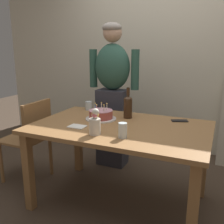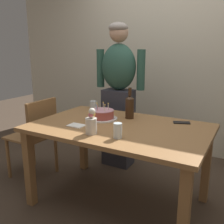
{
  "view_description": "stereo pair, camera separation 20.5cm",
  "coord_description": "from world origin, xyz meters",
  "views": [
    {
      "loc": [
        0.78,
        -1.94,
        1.38
      ],
      "look_at": [
        -0.09,
        0.04,
        0.84
      ],
      "focal_mm": 40.71,
      "sensor_mm": 36.0,
      "label": 1
    },
    {
      "loc": [
        0.96,
        -1.85,
        1.38
      ],
      "look_at": [
        -0.09,
        0.04,
        0.84
      ],
      "focal_mm": 40.71,
      "sensor_mm": 36.0,
      "label": 2
    }
  ],
  "objects": [
    {
      "name": "wine_bottle",
      "position": [
        -0.03,
        0.26,
        0.86
      ],
      "size": [
        0.08,
        0.08,
        0.29
      ],
      "color": "#382314",
      "rests_on": "dining_table"
    },
    {
      "name": "dining_table",
      "position": [
        0.0,
        0.0,
        0.64
      ],
      "size": [
        1.5,
        0.96,
        0.74
      ],
      "color": "olive",
      "rests_on": "ground_plane"
    },
    {
      "name": "napkin_stack",
      "position": [
        -0.31,
        -0.19,
        0.74
      ],
      "size": [
        0.14,
        0.11,
        0.01
      ],
      "primitive_type": "cube",
      "rotation": [
        0.0,
        0.0,
        -0.01
      ],
      "color": "white",
      "rests_on": "dining_table"
    },
    {
      "name": "person_man_bearded",
      "position": [
        -0.39,
        0.72,
        0.87
      ],
      "size": [
        0.61,
        0.27,
        1.66
      ],
      "rotation": [
        0.0,
        0.0,
        3.14
      ],
      "color": "#33333D",
      "rests_on": "ground_plane"
    },
    {
      "name": "flower_vase",
      "position": [
        -0.09,
        -0.29,
        0.84
      ],
      "size": [
        0.09,
        0.09,
        0.21
      ],
      "color": "silver",
      "rests_on": "dining_table"
    },
    {
      "name": "water_glass_far",
      "position": [
        0.13,
        -0.28,
        0.8
      ],
      "size": [
        0.06,
        0.06,
        0.11
      ],
      "primitive_type": "cylinder",
      "color": "silver",
      "rests_on": "dining_table"
    },
    {
      "name": "dining_chair",
      "position": [
        -0.99,
        0.0,
        0.52
      ],
      "size": [
        0.42,
        0.42,
        0.87
      ],
      "rotation": [
        0.0,
        0.0,
        -1.57
      ],
      "color": "olive",
      "rests_on": "ground_plane"
    },
    {
      "name": "cell_phone",
      "position": [
        0.45,
        0.34,
        0.74
      ],
      "size": [
        0.16,
        0.12,
        0.01
      ],
      "primitive_type": "cube",
      "rotation": [
        0.0,
        0.0,
        0.38
      ],
      "color": "black",
      "rests_on": "dining_table"
    },
    {
      "name": "ground_plane",
      "position": [
        0.0,
        0.0,
        0.0
      ],
      "size": [
        10.0,
        10.0,
        0.0
      ],
      "primitive_type": "plane",
      "color": "#47382B"
    },
    {
      "name": "birthday_cake",
      "position": [
        -0.24,
        0.11,
        0.78
      ],
      "size": [
        0.29,
        0.29,
        0.15
      ],
      "color": "white",
      "rests_on": "dining_table"
    },
    {
      "name": "back_wall",
      "position": [
        0.0,
        1.55,
        1.3
      ],
      "size": [
        5.2,
        0.1,
        2.6
      ],
      "primitive_type": "cube",
      "color": "beige",
      "rests_on": "ground_plane"
    },
    {
      "name": "water_glass_near",
      "position": [
        -0.52,
        0.39,
        0.79
      ],
      "size": [
        0.07,
        0.07,
        0.09
      ],
      "primitive_type": "cylinder",
      "color": "silver",
      "rests_on": "dining_table"
    }
  ]
}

